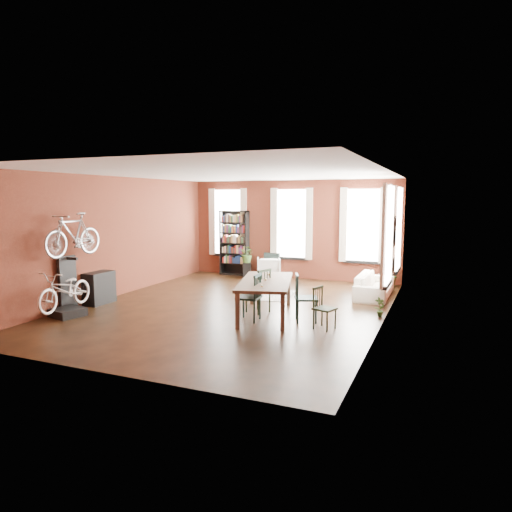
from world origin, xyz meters
The scene contains 19 objects.
room centered at (0.25, 0.62, 2.14)m, with size 9.00×9.04×3.22m.
dining_table centered at (1.00, -0.44, 0.41)m, with size 1.08×2.38×0.81m, color brown.
dining_chair_a centered at (0.80, -0.93, 0.51)m, with size 0.47×0.47×1.02m, color #183432.
dining_chair_b centered at (0.72, -0.19, 0.51)m, with size 0.47×0.47×1.02m, color black.
dining_chair_c centered at (2.47, -0.93, 0.42)m, with size 0.39×0.39×0.85m, color black.
dining_chair_d centered at (1.97, -0.53, 0.51)m, with size 0.47×0.47×1.02m, color #193737.
bookshelf centered at (-2.00, 4.30, 1.10)m, with size 1.00×0.32×2.20m, color black.
white_armchair centered at (-0.67, 4.10, 0.38)m, with size 0.74×0.70×0.77m, color white.
cream_sofa centered at (2.95, 2.60, 0.41)m, with size 2.08×0.61×0.81m, color beige.
striped_rug centered at (0.42, 1.69, 0.01)m, with size 0.95×1.52×0.01m, color black.
bike_trainer centered at (-3.08, -2.16, 0.09)m, with size 0.62×0.62×0.18m, color black.
bike_wall_rack centered at (-3.40, -1.80, 0.65)m, with size 0.16×0.60×1.30m, color black.
console_table centered at (-3.28, -0.90, 0.40)m, with size 0.40×0.80×0.80m, color black.
plant_stand centered at (-1.34, 3.85, 0.26)m, with size 0.26×0.26×0.51m, color black.
plant_by_sofa centered at (3.26, 4.11, 0.16)m, with size 0.40×0.72×0.32m, color #2C5120.
plant_small centered at (3.37, 0.49, 0.08)m, with size 0.23×0.44×0.16m, color #305923.
bicycle_floor centered at (-3.06, -2.20, 1.01)m, with size 0.58×0.87×1.66m, color silver.
bicycle_hung centered at (-3.15, -1.80, 2.13)m, with size 0.47×1.00×1.66m, color #A5A8AD.
plant_on_stand centered at (-1.32, 3.87, 0.74)m, with size 0.52×0.57×0.45m, color #3C6227.
Camera 1 is at (4.63, -9.72, 2.62)m, focal length 32.00 mm.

